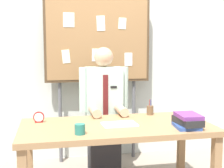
% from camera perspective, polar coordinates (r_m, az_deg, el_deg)
% --- Properties ---
extents(back_wall, '(6.40, 0.08, 2.70)m').
position_cam_1_polar(back_wall, '(3.97, -3.10, 5.71)').
color(back_wall, silver).
rests_on(back_wall, ground_plane).
extents(desk, '(1.73, 0.83, 0.72)m').
position_cam_1_polar(desk, '(2.84, 0.81, -9.13)').
color(desk, '#9E754C').
rests_on(desk, ground_plane).
extents(person, '(0.55, 0.56, 1.43)m').
position_cam_1_polar(person, '(3.45, -1.51, -5.91)').
color(person, '#2D2D33').
rests_on(person, ground_plane).
extents(bulletin_board, '(1.30, 0.09, 2.06)m').
position_cam_1_polar(bulletin_board, '(3.77, -2.65, 7.96)').
color(bulletin_board, '#4C3823').
rests_on(bulletin_board, ground_plane).
extents(book_stack, '(0.23, 0.30, 0.12)m').
position_cam_1_polar(book_stack, '(2.77, 13.89, -6.68)').
color(book_stack, '#2D4C99').
rests_on(book_stack, desk).
extents(open_notebook, '(0.32, 0.21, 0.01)m').
position_cam_1_polar(open_notebook, '(2.80, 1.40, -7.50)').
color(open_notebook, white).
rests_on(open_notebook, desk).
extents(desk_clock, '(0.10, 0.04, 0.10)m').
position_cam_1_polar(desk_clock, '(2.97, -13.49, -6.11)').
color(desk_clock, maroon).
rests_on(desk_clock, desk).
extents(coffee_mug, '(0.09, 0.09, 0.09)m').
position_cam_1_polar(coffee_mug, '(2.51, -6.00, -8.36)').
color(coffee_mug, '#267266').
rests_on(coffee_mug, desk).
extents(pen_holder, '(0.07, 0.07, 0.16)m').
position_cam_1_polar(pen_holder, '(3.24, 7.10, -4.85)').
color(pen_holder, brown).
rests_on(pen_holder, desk).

